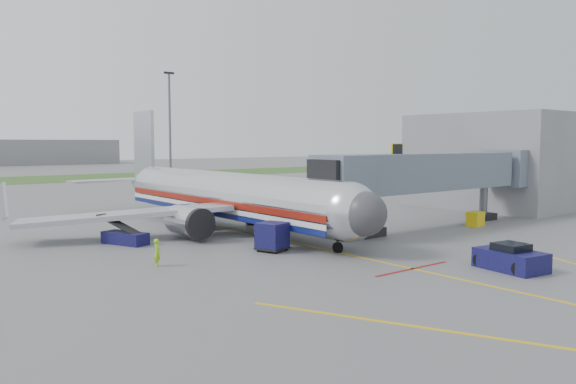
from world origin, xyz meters
TOP-DOWN VIEW (x-y plane):
  - ground at (0.00, 0.00)m, footprint 400.00×400.00m
  - grass_strip at (0.00, 90.00)m, footprint 300.00×25.00m
  - apron_markings at (0.00, -7.40)m, footprint 21.52×50.00m
  - airliner at (0.00, 15.25)m, footprint 32.10×35.67m
  - jet_bridge at (12.86, 5.00)m, footprint 25.30×4.00m
  - terminal at (30.00, 10.00)m, footprint 10.00×16.00m
  - light_mast_right at (25.00, 75.00)m, footprint 2.00×0.44m
  - pushback_tug at (4.00, -7.49)m, footprint 2.68×3.84m
  - baggage_cart_a at (-3.00, 15.75)m, footprint 1.75×1.75m
  - baggage_cart_b at (-3.00, 4.95)m, footprint 2.16×2.16m
  - baggage_cart_c at (-3.00, 16.70)m, footprint 1.87×1.87m
  - belt_loader at (-9.46, 13.27)m, footprint 2.51×4.11m
  - ground_power_cart at (16.89, 3.12)m, footprint 1.64×1.22m
  - ramp_worker at (-10.78, 5.36)m, footprint 0.65×0.68m

SIDE VIEW (x-z plane):
  - ground at x=0.00m, z-range 0.00..0.00m
  - apron_markings at x=0.00m, z-range 0.00..0.01m
  - grass_strip at x=0.00m, z-range 0.00..0.01m
  - belt_loader at x=-9.46m, z-range -0.49..1.46m
  - ground_power_cart at x=16.89m, z-range -0.01..1.20m
  - pushback_tug at x=4.00m, z-range -0.12..1.36m
  - baggage_cart_a at x=-3.00m, z-range 0.01..1.55m
  - ramp_worker at x=-10.78m, z-range 0.00..1.57m
  - baggage_cart_b at x=-3.00m, z-range 0.02..1.86m
  - baggage_cart_c at x=-3.00m, z-range 0.02..1.96m
  - airliner at x=0.00m, z-range -2.48..7.77m
  - jet_bridge at x=12.86m, z-range 1.02..7.92m
  - terminal at x=30.00m, z-range 0.00..10.00m
  - light_mast_right at x=25.00m, z-range 0.58..20.98m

